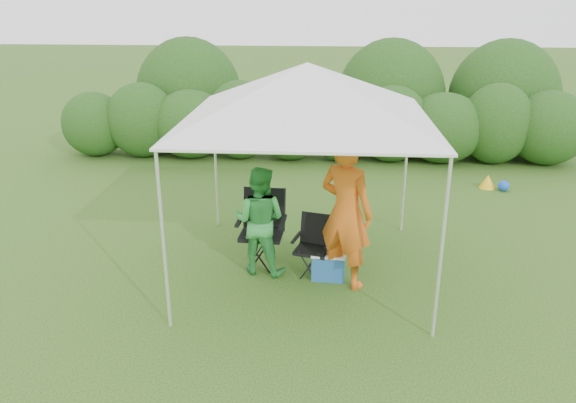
# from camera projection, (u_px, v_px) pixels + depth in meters

# --- Properties ---
(ground) EXTENTS (70.00, 70.00, 0.00)m
(ground) POSITION_uv_depth(u_px,v_px,m) (303.00, 288.00, 7.35)
(ground) COLOR #3B611F
(hedge) EXTENTS (11.89, 1.53, 1.80)m
(hedge) POSITION_uv_depth(u_px,v_px,m) (322.00, 124.00, 12.65)
(hedge) COLOR #254E18
(hedge) RESTS_ON ground
(canopy) EXTENTS (3.10, 3.10, 2.83)m
(canopy) POSITION_uv_depth(u_px,v_px,m) (307.00, 93.00, 6.95)
(canopy) COLOR silver
(canopy) RESTS_ON ground
(chair_right) EXTENTS (0.59, 0.55, 0.81)m
(chair_right) POSITION_uv_depth(u_px,v_px,m) (314.00, 241.00, 7.61)
(chair_right) COLOR black
(chair_right) RESTS_ON ground
(chair_left) EXTENTS (0.68, 0.62, 1.05)m
(chair_left) POSITION_uv_depth(u_px,v_px,m) (263.00, 223.00, 7.86)
(chair_left) COLOR black
(chair_left) RESTS_ON ground
(man) EXTENTS (0.88, 0.81, 2.02)m
(man) POSITION_uv_depth(u_px,v_px,m) (346.00, 212.00, 7.11)
(man) COLOR orange
(man) RESTS_ON ground
(woman) EXTENTS (0.84, 0.72, 1.50)m
(woman) POSITION_uv_depth(u_px,v_px,m) (259.00, 220.00, 7.53)
(woman) COLOR green
(woman) RESTS_ON ground
(cooler) EXTENTS (0.47, 0.36, 0.38)m
(cooler) POSITION_uv_depth(u_px,v_px,m) (328.00, 265.00, 7.54)
(cooler) COLOR #2359A1
(cooler) RESTS_ON ground
(bottle) EXTENTS (0.06, 0.06, 0.23)m
(bottle) POSITION_uv_depth(u_px,v_px,m) (334.00, 246.00, 7.39)
(bottle) COLOR #592D0C
(bottle) RESTS_ON cooler
(lawn_toy) EXTENTS (0.53, 0.44, 0.26)m
(lawn_toy) POSITION_uv_depth(u_px,v_px,m) (492.00, 183.00, 11.00)
(lawn_toy) COLOR yellow
(lawn_toy) RESTS_ON ground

